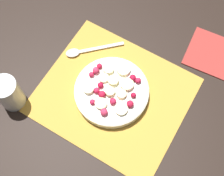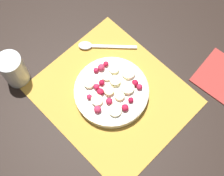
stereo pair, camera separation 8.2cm
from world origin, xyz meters
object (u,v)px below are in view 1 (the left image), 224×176
Objects in this scene: fruit_bowl at (112,90)px; napkin at (215,54)px; spoon at (83,51)px; drinking_glass at (9,93)px.

fruit_bowl is 1.18× the size of napkin.
spoon reaches higher than napkin.
napkin is at bearing -127.37° from fruit_bowl.
fruit_bowl is at bearing -145.16° from drinking_glass.
fruit_bowl is 0.27m from drinking_glass.
drinking_glass reaches higher than napkin.
fruit_bowl is 0.16m from spoon.
napkin is (-0.20, -0.26, -0.02)m from fruit_bowl.
spoon is at bearing -110.06° from drinking_glass.
fruit_bowl reaches higher than napkin.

